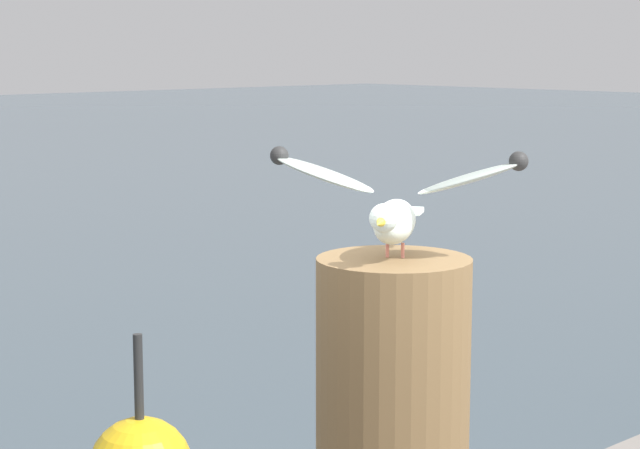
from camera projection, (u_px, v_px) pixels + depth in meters
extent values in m
cylinder|color=brown|center=(392.00, 438.00, 2.70)|extent=(0.36, 0.36, 0.86)
cylinder|color=#C66E60|center=(387.00, 250.00, 2.65)|extent=(0.01, 0.01, 0.04)
cylinder|color=#C66E60|center=(403.00, 250.00, 2.64)|extent=(0.01, 0.01, 0.04)
ellipsoid|color=silver|center=(395.00, 222.00, 2.62)|extent=(0.24, 0.20, 0.10)
sphere|color=silver|center=(384.00, 218.00, 2.49)|extent=(0.06, 0.06, 0.06)
cone|color=yellow|center=(379.00, 224.00, 2.44)|extent=(0.05, 0.04, 0.02)
cube|color=silver|center=(405.00, 211.00, 2.76)|extent=(0.10, 0.11, 0.01)
ellipsoid|color=silver|center=(325.00, 174.00, 2.66)|extent=(0.23, 0.26, 0.09)
sphere|color=#383838|center=(279.00, 156.00, 2.68)|extent=(0.04, 0.04, 0.04)
ellipsoid|color=silver|center=(469.00, 178.00, 2.58)|extent=(0.23, 0.26, 0.09)
sphere|color=#383838|center=(519.00, 161.00, 2.54)|extent=(0.04, 0.04, 0.04)
cylinder|color=#2D2D2D|center=(139.00, 380.00, 6.06)|extent=(0.05, 0.05, 0.50)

